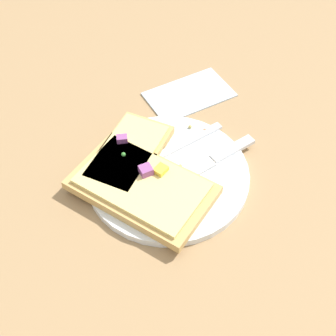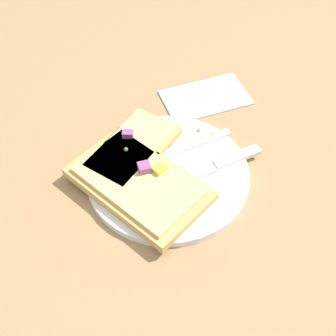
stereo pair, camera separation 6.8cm
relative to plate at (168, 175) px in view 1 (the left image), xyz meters
The scene contains 8 objects.
ground_plane 0.01m from the plate, ahead, with size 4.00×4.00×0.00m, color #9E7A51.
plate is the anchor object (origin of this frame).
fork 0.03m from the plate, 77.73° to the left, with size 0.20×0.04×0.01m.
knife 0.06m from the plate, 13.53° to the right, with size 0.20×0.04×0.01m.
pizza_slice_main 0.05m from the plate, 166.87° to the right, with size 0.20×0.23×0.03m.
pizza_slice_corner 0.07m from the plate, 126.99° to the left, with size 0.18×0.16×0.03m.
crumb_scatter 0.07m from the plate, 49.91° to the left, with size 0.08×0.09×0.01m.
napkin 0.19m from the plate, 49.47° to the left, with size 0.15×0.09×0.01m.
Camera 1 is at (-0.21, -0.38, 0.54)m, focal length 50.00 mm.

